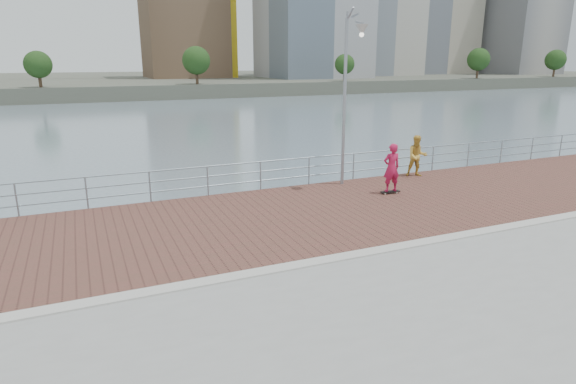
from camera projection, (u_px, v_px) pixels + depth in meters
name	position (u px, v px, depth m)	size (l,w,h in m)	color
water	(319.00, 334.00, 12.44)	(400.00, 400.00, 0.00)	slate
brick_lane	(268.00, 219.00, 15.08)	(40.00, 6.80, 0.02)	brown
curb	(320.00, 261.00, 11.90)	(40.00, 0.40, 0.06)	#B7B5AD
far_shore	(96.00, 82.00, 120.34)	(320.00, 95.00, 2.50)	#4C5142
guardrail	(235.00, 175.00, 17.91)	(39.06, 0.06, 1.13)	#8C9EA8
street_lamp	(352.00, 69.00, 17.69)	(0.46, 1.35, 6.35)	gray
skateboard	(390.00, 192.00, 17.91)	(0.77, 0.27, 0.09)	black
skateboarder	(392.00, 168.00, 17.66)	(0.65, 0.43, 1.79)	#B81844
bystander	(417.00, 156.00, 20.34)	(0.85, 0.66, 1.75)	gold
shoreline_trees	(252.00, 61.00, 88.50)	(169.83, 5.06, 6.74)	#473323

